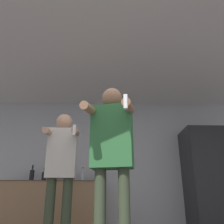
{
  "coord_description": "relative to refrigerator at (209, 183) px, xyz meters",
  "views": [
    {
      "loc": [
        -0.04,
        -1.92,
        0.51
      ],
      "look_at": [
        0.04,
        0.62,
        1.51
      ],
      "focal_mm": 40.0,
      "sensor_mm": 36.0,
      "label": 1
    }
  ],
  "objects": [
    {
      "name": "wall_back",
      "position": [
        -1.79,
        0.35,
        0.33
      ],
      "size": [
        7.0,
        0.06,
        2.55
      ],
      "color": "#B2B7BC",
      "rests_on": "ground_plane"
    },
    {
      "name": "ceiling_slab",
      "position": [
        -1.79,
        -1.1,
        1.63
      ],
      "size": [
        7.0,
        3.37,
        0.05
      ],
      "color": "silver",
      "rests_on": "wall_back"
    },
    {
      "name": "refrigerator",
      "position": [
        0.0,
        0.0,
        0.0
      ],
      "size": [
        0.74,
        0.68,
        1.9
      ],
      "color": "#262628",
      "rests_on": "ground_plane"
    },
    {
      "name": "counter",
      "position": [
        -2.68,
        0.04,
        -0.47
      ],
      "size": [
        1.71,
        0.59,
        0.96
      ],
      "color": "#997551",
      "rests_on": "ground_plane"
    },
    {
      "name": "bottle_green_wine",
      "position": [
        -2.21,
        0.11,
        0.1
      ],
      "size": [
        0.08,
        0.08,
        0.27
      ],
      "color": "silver",
      "rests_on": "counter"
    },
    {
      "name": "bottle_short_whiskey",
      "position": [
        -3.11,
        0.11,
        0.12
      ],
      "size": [
        0.08,
        0.08,
        0.32
      ],
      "color": "black",
      "rests_on": "counter"
    },
    {
      "name": "bottle_amber_bourbon",
      "position": [
        -2.89,
        0.11,
        0.11
      ],
      "size": [
        0.08,
        0.08,
        0.28
      ],
      "color": "black",
      "rests_on": "counter"
    },
    {
      "name": "bottle_dark_rum",
      "position": [
        -2.44,
        0.11,
        0.11
      ],
      "size": [
        0.07,
        0.07,
        0.3
      ],
      "color": "black",
      "rests_on": "counter"
    },
    {
      "name": "bottle_red_label",
      "position": [
        -1.94,
        0.11,
        0.09
      ],
      "size": [
        0.07,
        0.07,
        0.22
      ],
      "color": "#563314",
      "rests_on": "counter"
    },
    {
      "name": "person_woman_foreground",
      "position": [
        -1.75,
        -1.92,
        0.15
      ],
      "size": [
        0.57,
        0.58,
        1.79
      ],
      "color": "#38422D",
      "rests_on": "ground_plane"
    },
    {
      "name": "person_man_side",
      "position": [
        -2.4,
        -1.09,
        0.12
      ],
      "size": [
        0.46,
        0.46,
        1.78
      ],
      "color": "#38422D",
      "rests_on": "ground_plane"
    }
  ]
}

